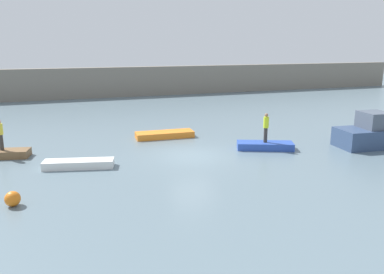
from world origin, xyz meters
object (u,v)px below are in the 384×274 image
Objects in this scene: rowboat_orange at (165,135)px; mooring_buoy at (13,199)px; rowboat_brown at (3,154)px; person_hiviz_shirt at (266,126)px; person_yellow_shirt at (0,133)px; motorboat at (376,134)px; rowboat_white at (79,164)px; rowboat_blue at (265,146)px.

mooring_buoy reaches higher than rowboat_orange.
rowboat_brown reaches higher than rowboat_orange.
mooring_buoy reaches higher than rowboat_brown.
person_hiviz_shirt reaches higher than rowboat_brown.
person_yellow_shirt is 7.57m from mooring_buoy.
motorboat is 3.04× the size of person_yellow_shirt.
rowboat_brown is at bearing 99.32° from mooring_buoy.
rowboat_brown is 1.65× the size of person_yellow_shirt.
rowboat_brown is 1.61× the size of person_hiviz_shirt.
rowboat_white is at bearing -40.11° from person_yellow_shirt.
motorboat is at bearing 9.14° from rowboat_blue.
rowboat_blue reaches higher than rowboat_white.
person_yellow_shirt is at bearing -168.38° from rowboat_orange.
rowboat_orange is at bearing 135.44° from person_hiviz_shirt.
mooring_buoy is at bearing -163.15° from person_hiviz_shirt.
rowboat_orange is 12.40m from mooring_buoy.
motorboat is at bearing 6.92° from mooring_buoy.
rowboat_white is at bearing -27.32° from rowboat_brown.
rowboat_brown reaches higher than rowboat_blue.
mooring_buoy is (1.21, -7.39, 0.09)m from rowboat_brown.
rowboat_orange is (9.79, 1.57, -0.01)m from rowboat_brown.
person_hiviz_shirt reaches higher than rowboat_white.
motorboat is 7.08m from person_hiviz_shirt.
rowboat_brown is 9.91m from rowboat_orange.
motorboat is at bearing -0.04° from rowboat_brown.
rowboat_orange is at bearing 21.91° from rowboat_brown.
rowboat_blue is 5.51× the size of mooring_buoy.
rowboat_blue is 1.93× the size of person_yellow_shirt.
rowboat_orange is 1.17× the size of rowboat_blue.
rowboat_orange is 7.04m from person_hiviz_shirt.
rowboat_orange is 6.44× the size of mooring_buoy.
person_hiviz_shirt reaches higher than motorboat.
mooring_buoy is at bearing -110.26° from rowboat_white.
mooring_buoy is at bearing -67.90° from rowboat_brown.
person_hiviz_shirt reaches higher than mooring_buoy.
rowboat_orange is 2.26× the size of person_yellow_shirt.
rowboat_white is at bearing -157.57° from rowboat_blue.
rowboat_white is 5.83× the size of mooring_buoy.
rowboat_white and rowboat_orange have the same top height.
rowboat_blue is at bearing 16.85° from mooring_buoy.
mooring_buoy is (-8.58, -8.96, 0.10)m from rowboat_orange.
person_yellow_shirt is at bearing 152.99° from rowboat_white.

